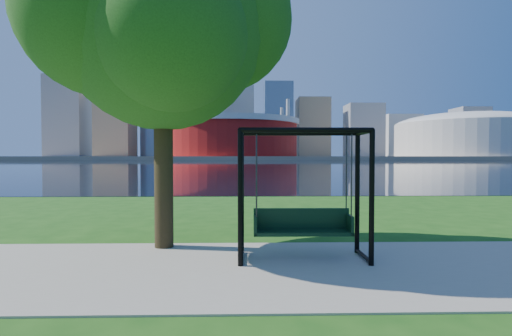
{
  "coord_description": "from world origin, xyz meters",
  "views": [
    {
      "loc": [
        -0.46,
        -7.31,
        1.95
      ],
      "look_at": [
        -0.28,
        0.0,
        1.74
      ],
      "focal_mm": 28.0,
      "sensor_mm": 36.0,
      "label": 1
    }
  ],
  "objects": [
    {
      "name": "ground",
      "position": [
        0.0,
        0.0,
        0.0
      ],
      "size": [
        900.0,
        900.0,
        0.0
      ],
      "primitive_type": "plane",
      "color": "#1E5114",
      "rests_on": "ground"
    },
    {
      "name": "arena",
      "position": [
        135.0,
        235.0,
        15.87
      ],
      "size": [
        84.0,
        84.0,
        26.56
      ],
      "color": "beige",
      "rests_on": "far_bank"
    },
    {
      "name": "swing",
      "position": [
        0.6,
        0.13,
        1.19
      ],
      "size": [
        2.41,
        1.06,
        2.46
      ],
      "rotation": [
        0.0,
        0.0,
        -0.01
      ],
      "color": "black",
      "rests_on": "ground"
    },
    {
      "name": "park_tree",
      "position": [
        -2.25,
        1.2,
        4.78
      ],
      "size": [
        5.54,
        5.01,
        6.89
      ],
      "color": "black",
      "rests_on": "ground"
    },
    {
      "name": "far_bank",
      "position": [
        0.0,
        306.0,
        1.0
      ],
      "size": [
        900.0,
        228.0,
        2.0
      ],
      "primitive_type": "cube",
      "color": "#937F60",
      "rests_on": "ground"
    },
    {
      "name": "stadium",
      "position": [
        -10.0,
        235.0,
        14.23
      ],
      "size": [
        83.0,
        83.0,
        32.0
      ],
      "color": "maroon",
      "rests_on": "far_bank"
    },
    {
      "name": "path",
      "position": [
        0.0,
        -0.5,
        0.01
      ],
      "size": [
        120.0,
        4.0,
        0.03
      ],
      "primitive_type": "cube",
      "color": "#9E937F",
      "rests_on": "ground"
    },
    {
      "name": "river",
      "position": [
        0.0,
        102.0,
        0.01
      ],
      "size": [
        900.0,
        180.0,
        0.02
      ],
      "primitive_type": "cube",
      "color": "black",
      "rests_on": "ground"
    },
    {
      "name": "skyline",
      "position": [
        -4.27,
        319.39,
        35.89
      ],
      "size": [
        392.0,
        66.0,
        96.5
      ],
      "color": "gray",
      "rests_on": "far_bank"
    }
  ]
}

